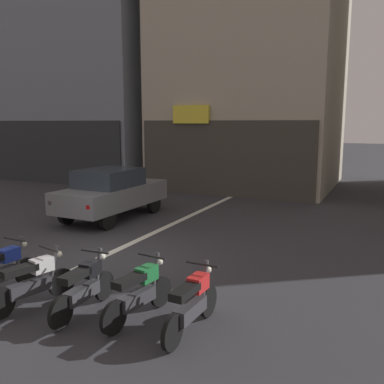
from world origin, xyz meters
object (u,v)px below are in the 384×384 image
at_px(car_grey_crossing_near, 112,192).
at_px(motorcycle_blue_row_leftmost, 1,270).
at_px(motorcycle_red_row_rightmost, 192,303).
at_px(motorcycle_black_row_centre, 84,286).
at_px(motorcycle_white_row_left_mid, 33,281).
at_px(motorcycle_green_row_right_mid, 139,292).

height_order(car_grey_crossing_near, motorcycle_blue_row_leftmost, car_grey_crossing_near).
distance_m(car_grey_crossing_near, motorcycle_red_row_rightmost, 7.94).
bearing_deg(motorcycle_red_row_rightmost, motorcycle_black_row_centre, -174.10).
relative_size(car_grey_crossing_near, motorcycle_blue_row_leftmost, 2.47).
bearing_deg(motorcycle_black_row_centre, motorcycle_blue_row_leftmost, -178.69).
bearing_deg(motorcycle_black_row_centre, car_grey_crossing_near, 122.30).
distance_m(motorcycle_white_row_left_mid, motorcycle_green_row_right_mid, 1.92).
relative_size(car_grey_crossing_near, motorcycle_white_row_left_mid, 2.52).
height_order(motorcycle_green_row_right_mid, motorcycle_red_row_rightmost, same).
xyz_separation_m(motorcycle_white_row_left_mid, motorcycle_green_row_right_mid, (1.87, 0.40, 0.00)).
relative_size(motorcycle_white_row_left_mid, motorcycle_green_row_right_mid, 0.99).
xyz_separation_m(car_grey_crossing_near, motorcycle_red_row_rightmost, (5.57, -5.65, -0.43)).
bearing_deg(motorcycle_red_row_rightmost, motorcycle_green_row_right_mid, 179.65).
distance_m(motorcycle_white_row_left_mid, motorcycle_black_row_centre, 0.96).
relative_size(motorcycle_blue_row_leftmost, motorcycle_red_row_rightmost, 1.00).
xyz_separation_m(motorcycle_green_row_right_mid, motorcycle_red_row_rightmost, (0.94, -0.01, 0.00)).
xyz_separation_m(motorcycle_blue_row_leftmost, motorcycle_green_row_right_mid, (2.81, 0.24, 0.00)).
relative_size(car_grey_crossing_near, motorcycle_red_row_rightmost, 2.47).
xyz_separation_m(motorcycle_blue_row_leftmost, motorcycle_white_row_left_mid, (0.94, -0.16, 0.00)).
xyz_separation_m(motorcycle_white_row_left_mid, motorcycle_red_row_rightmost, (2.81, 0.40, 0.00)).
height_order(car_grey_crossing_near, motorcycle_red_row_rightmost, car_grey_crossing_near).
relative_size(motorcycle_blue_row_leftmost, motorcycle_black_row_centre, 1.00).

